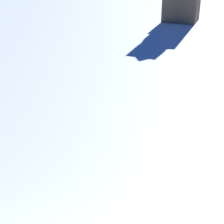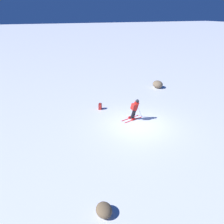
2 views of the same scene
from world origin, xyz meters
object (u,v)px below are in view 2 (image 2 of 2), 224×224
skier (135,109)px  exposed_boulder_0 (158,84)px  exposed_boulder_1 (104,210)px  spare_backpack (100,106)px

skier → exposed_boulder_0: bearing=-59.6°
skier → exposed_boulder_0: skier is taller
exposed_boulder_0 → exposed_boulder_1: exposed_boulder_0 is taller
spare_backpack → exposed_boulder_1: bearing=-167.7°
spare_backpack → exposed_boulder_1: (-9.46, 3.21, -0.01)m
exposed_boulder_0 → spare_backpack: bearing=111.8°
spare_backpack → exposed_boulder_0: bearing=-37.2°
exposed_boulder_0 → exposed_boulder_1: bearing=139.7°
skier → exposed_boulder_0: 8.09m
skier → spare_backpack: 3.30m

